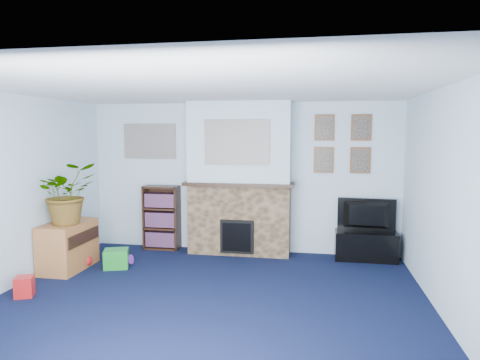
% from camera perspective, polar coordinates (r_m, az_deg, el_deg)
% --- Properties ---
extents(floor, '(5.00, 4.50, 0.01)m').
position_cam_1_polar(floor, '(5.06, -4.36, -15.98)').
color(floor, black).
rests_on(floor, ground).
extents(ceiling, '(5.00, 4.50, 0.01)m').
position_cam_1_polar(ceiling, '(4.71, -4.60, 12.18)').
color(ceiling, white).
rests_on(ceiling, wall_back).
extents(wall_back, '(5.00, 0.04, 2.40)m').
position_cam_1_polar(wall_back, '(6.92, 0.21, 0.34)').
color(wall_back, silver).
rests_on(wall_back, ground).
extents(wall_front, '(5.00, 0.04, 2.40)m').
position_cam_1_polar(wall_front, '(2.67, -16.90, -9.48)').
color(wall_front, silver).
rests_on(wall_front, ground).
extents(wall_left, '(0.04, 4.50, 2.40)m').
position_cam_1_polar(wall_left, '(5.88, -28.77, -1.48)').
color(wall_left, silver).
rests_on(wall_left, ground).
extents(wall_right, '(0.04, 4.50, 2.40)m').
position_cam_1_polar(wall_right, '(4.77, 26.03, -2.97)').
color(wall_right, silver).
rests_on(wall_right, ground).
extents(chimney_breast, '(1.72, 0.50, 2.40)m').
position_cam_1_polar(chimney_breast, '(6.72, -0.09, 0.03)').
color(chimney_breast, brown).
rests_on(chimney_breast, ground).
extents(collage_main, '(1.00, 0.03, 0.68)m').
position_cam_1_polar(collage_main, '(6.48, -0.42, 5.08)').
color(collage_main, gray).
rests_on(collage_main, chimney_breast).
extents(collage_left, '(0.90, 0.03, 0.58)m').
position_cam_1_polar(collage_left, '(7.30, -11.93, 5.07)').
color(collage_left, gray).
rests_on(collage_left, wall_back).
extents(portrait_tl, '(0.30, 0.03, 0.40)m').
position_cam_1_polar(portrait_tl, '(6.76, 11.18, 6.87)').
color(portrait_tl, brown).
rests_on(portrait_tl, wall_back).
extents(portrait_tr, '(0.30, 0.03, 0.40)m').
position_cam_1_polar(portrait_tr, '(6.80, 15.85, 6.75)').
color(portrait_tr, brown).
rests_on(portrait_tr, wall_back).
extents(portrait_bl, '(0.30, 0.03, 0.40)m').
position_cam_1_polar(portrait_bl, '(6.78, 11.09, 2.64)').
color(portrait_bl, brown).
rests_on(portrait_bl, wall_back).
extents(portrait_br, '(0.30, 0.03, 0.40)m').
position_cam_1_polar(portrait_br, '(6.81, 15.73, 2.54)').
color(portrait_br, brown).
rests_on(portrait_br, wall_back).
extents(tv_stand, '(0.91, 0.38, 0.43)m').
position_cam_1_polar(tv_stand, '(6.82, 16.42, -8.34)').
color(tv_stand, black).
rests_on(tv_stand, ground).
extents(television, '(0.87, 0.17, 0.50)m').
position_cam_1_polar(television, '(6.74, 16.52, -4.55)').
color(television, black).
rests_on(television, tv_stand).
extents(bookshelf, '(0.58, 0.28, 1.05)m').
position_cam_1_polar(bookshelf, '(7.23, -10.36, -5.11)').
color(bookshelf, black).
rests_on(bookshelf, ground).
extents(sideboard, '(0.48, 0.86, 0.67)m').
position_cam_1_polar(sideboard, '(6.56, -21.93, -7.99)').
color(sideboard, '#AB6837').
rests_on(sideboard, ground).
extents(potted_plant, '(1.00, 1.01, 0.85)m').
position_cam_1_polar(potted_plant, '(6.36, -22.06, -1.63)').
color(potted_plant, '#26661E').
rests_on(potted_plant, sideboard).
extents(mantel_clock, '(0.10, 0.06, 0.14)m').
position_cam_1_polar(mantel_clock, '(6.69, -0.72, 0.30)').
color(mantel_clock, gold).
rests_on(mantel_clock, chimney_breast).
extents(mantel_candle, '(0.05, 0.05, 0.16)m').
position_cam_1_polar(mantel_candle, '(6.63, 2.06, 0.34)').
color(mantel_candle, '#B2BFC6').
rests_on(mantel_candle, chimney_breast).
extents(mantel_teddy, '(0.13, 0.13, 0.13)m').
position_cam_1_polar(mantel_teddy, '(6.79, -4.71, 0.33)').
color(mantel_teddy, gray).
rests_on(mantel_teddy, chimney_breast).
extents(mantel_can, '(0.06, 0.06, 0.11)m').
position_cam_1_polar(mantel_can, '(6.59, 5.63, 0.10)').
color(mantel_can, red).
rests_on(mantel_can, chimney_breast).
extents(green_crate, '(0.41, 0.36, 0.27)m').
position_cam_1_polar(green_crate, '(6.44, -16.16, -9.98)').
color(green_crate, '#198C26').
rests_on(green_crate, ground).
extents(toy_ball, '(0.17, 0.17, 0.17)m').
position_cam_1_polar(toy_ball, '(6.64, -19.82, -10.06)').
color(toy_ball, red).
rests_on(toy_ball, ground).
extents(toy_block, '(0.26, 0.26, 0.24)m').
position_cam_1_polar(toy_block, '(5.76, -26.80, -12.66)').
color(toy_block, red).
rests_on(toy_block, ground).
extents(toy_tube, '(0.32, 0.14, 0.18)m').
position_cam_1_polar(toy_tube, '(6.57, -15.45, -10.27)').
color(toy_tube, purple).
rests_on(toy_tube, ground).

